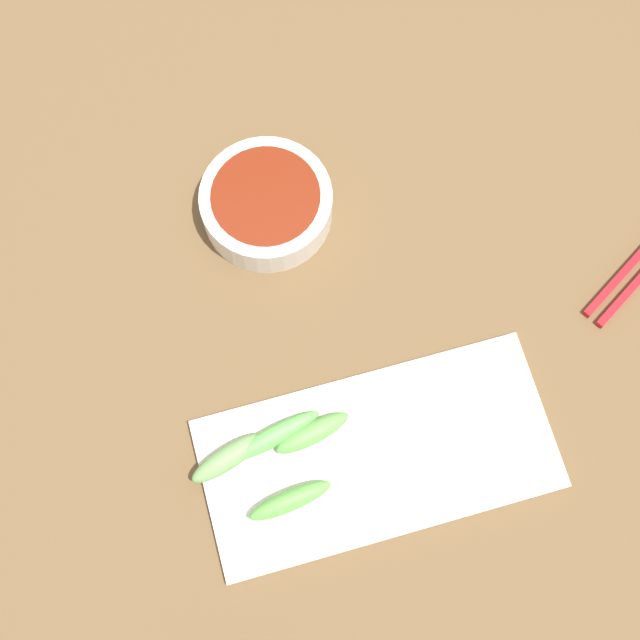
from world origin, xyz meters
name	(u,v)px	position (x,y,z in m)	size (l,w,h in m)	color
tabletop	(328,351)	(0.00, 0.00, 0.01)	(2.10, 2.10, 0.02)	brown
sauce_bowl	(267,204)	(-0.16, -0.02, 0.04)	(0.14, 0.14, 0.04)	silver
serving_plate	(377,454)	(0.12, 0.02, 0.03)	(0.16, 0.34, 0.01)	silver
broccoli_stalk_0	(290,501)	(0.14, -0.08, 0.05)	(0.02, 0.08, 0.03)	#60B24A
broccoli_stalk_1	(274,436)	(0.08, -0.08, 0.04)	(0.02, 0.10, 0.02)	#61BC54
broccoli_stalk_2	(313,433)	(0.08, -0.04, 0.04)	(0.02, 0.08, 0.02)	#61A94B
broccoli_stalk_3	(227,458)	(0.09, -0.13, 0.04)	(0.02, 0.08, 0.02)	#70A05A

